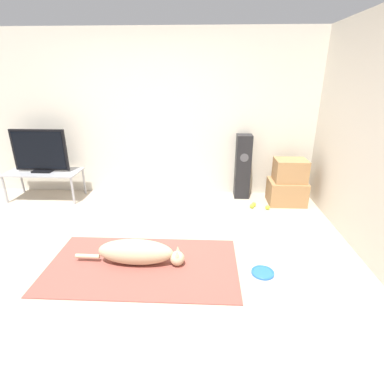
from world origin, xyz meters
The scene contains 13 objects.
ground_plane centered at (0.00, 0.00, 0.00)m, with size 12.00×12.00×0.00m, color #B2A38E.
wall_back centered at (0.00, 2.10, 1.27)m, with size 8.00×0.06×2.55m.
area_rug centered at (0.20, -0.10, 0.01)m, with size 2.00×1.10×0.01m.
dog centered at (0.15, -0.07, 0.15)m, with size 1.17×0.25×0.28m.
frisbee centered at (1.44, -0.18, 0.01)m, with size 0.23×0.23×0.03m.
cardboard_box_lower centered at (2.12, 1.67, 0.18)m, with size 0.56×0.45×0.36m.
cardboard_box_upper centered at (2.13, 1.67, 0.53)m, with size 0.47×0.38×0.34m.
floor_speaker centered at (1.44, 1.91, 0.51)m, with size 0.24×0.24×1.03m.
tv_stand centered at (-1.74, 1.70, 0.41)m, with size 1.14×0.52×0.45m.
tv centered at (-1.74, 1.71, 0.78)m, with size 0.86×0.20×0.67m.
tennis_ball_by_boxes centered at (1.60, 1.51, 0.03)m, with size 0.07×0.07×0.07m.
tennis_ball_near_speaker centered at (1.78, 1.40, 0.03)m, with size 0.07×0.07×0.07m.
tennis_ball_loose_on_carpet centered at (1.56, 1.44, 0.03)m, with size 0.07×0.07×0.07m.
Camera 1 is at (0.84, -2.74, 1.88)m, focal length 28.00 mm.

